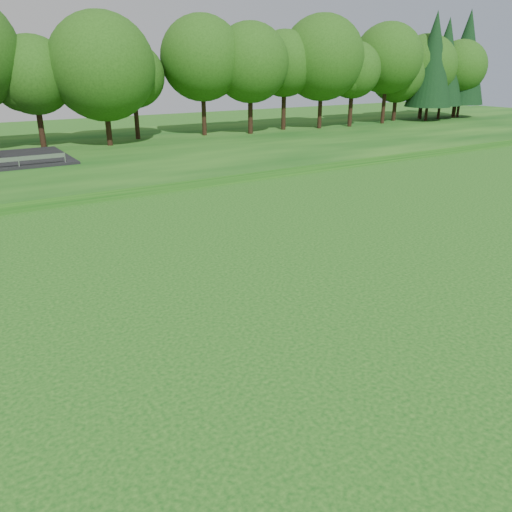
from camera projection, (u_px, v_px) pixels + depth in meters
berm at (194, 146)px, 47.61m from camera, size 130.00×30.00×0.60m
walking_path at (278, 174)px, 36.66m from camera, size 130.00×1.60×0.04m
treeline at (173, 59)px, 47.98m from camera, size 104.00×7.00×15.00m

